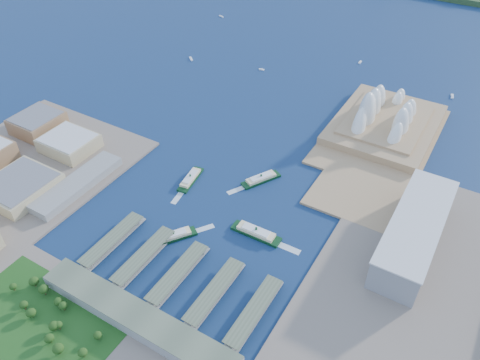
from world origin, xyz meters
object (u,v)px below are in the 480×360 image
Objects in this scene: ferry_b at (261,178)px; ferry_d at (256,231)px; toaster_building at (414,232)px; ferry_c at (174,235)px; opera_house at (389,109)px; ferry_a at (190,178)px.

ferry_d is (38.70, -81.06, 0.49)m from ferry_b.
toaster_building reaches higher than ferry_c.
opera_house is 3.70× the size of ferry_c.
ferry_a is at bearing -173.41° from toaster_building.
opera_house is 274.07m from ferry_d.
ferry_a is (-255.87, -29.56, -15.92)m from toaster_building.
ferry_a is 84.92m from ferry_b.
opera_house reaches higher than ferry_c.
ferry_b is (-92.82, -186.27, -27.29)m from opera_house.
opera_house is 3.61× the size of ferry_b.
opera_house is 3.27× the size of ferry_d.
ferry_b is at bearing 175.71° from toaster_building.
toaster_building reaches higher than ferry_d.
opera_house is 340.99m from ferry_c.
ferry_c reaches higher than ferry_a.
opera_house is 284.54m from ferry_a.
ferry_b is 133.61m from ferry_c.
ferry_d is at bearing -111.00° from ferry_c.
ferry_a is 1.00× the size of ferry_c.
toaster_building is at bearing -65.77° from opera_house.
ferry_b is 89.82m from ferry_d.
ferry_d is at bearing -154.96° from toaster_building.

